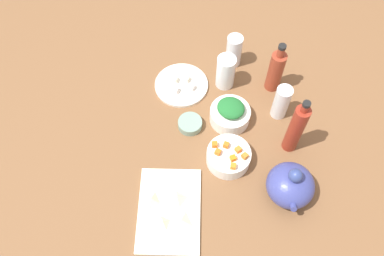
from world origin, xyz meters
TOP-DOWN VIEW (x-y plane):
  - tabletop at (0.00, 0.00)cm, footprint 190.00×190.00cm
  - cutting_board at (28.70, -5.66)cm, footprint 29.47×21.15cm
  - plate_tofu at (-21.72, -5.44)cm, footprint 20.58×20.58cm
  - bowl_greens at (-7.52, 13.34)cm, footprint 14.60×14.60cm
  - bowl_carrots at (9.39, 13.09)cm, footprint 15.10×15.10cm
  - bowl_small_side at (-3.71, -0.93)cm, footprint 8.74×8.74cm
  - teapot at (20.03, 32.83)cm, footprint 17.29×15.56cm
  - bottle_0 at (2.22, 34.59)cm, footprint 5.09×5.09cm
  - bottle_1 at (-23.79, 29.50)cm, footprint 5.58×5.58cm
  - drinking_glass_0 at (-34.80, 14.25)cm, footprint 6.12×6.12cm
  - drinking_glass_1 at (-11.27, 31.34)cm, footprint 5.75×5.75cm
  - drinking_glass_2 at (-24.03, 11.20)cm, footprint 7.11×7.11cm
  - carrot_cube_0 at (6.87, 11.98)cm, footprint 2.31×2.31cm
  - carrot_cube_1 at (11.72, 14.35)cm, footprint 2.35×2.35cm
  - carrot_cube_2 at (8.40, 16.05)cm, footprint 2.52×2.52cm
  - carrot_cube_3 at (10.67, 18.25)cm, footprint 2.54×2.54cm
  - carrot_cube_4 at (6.94, 8.09)cm, footprint 1.94×1.94cm
  - carrot_cube_5 at (9.76, 9.26)cm, footprint 2.40×2.40cm
  - carrot_cube_6 at (14.66, 14.43)cm, footprint 1.99×1.99cm
  - chopped_greens_mound at (-7.52, 13.34)cm, footprint 12.44×12.80cm
  - tofu_cube_0 at (-18.07, -7.45)cm, footprint 2.84×2.84cm
  - tofu_cube_1 at (-23.06, -8.19)cm, footprint 2.53×2.53cm
  - tofu_cube_2 at (-19.80, -1.41)cm, footprint 2.97×2.97cm
  - tofu_cube_3 at (-23.50, -3.69)cm, footprint 2.73×2.73cm
  - dumpling_0 at (26.13, -11.51)cm, footprint 5.56×5.21cm
  - dumpling_1 at (25.09, -3.29)cm, footprint 5.95×6.23cm
  - dumpling_2 at (32.59, -1.41)cm, footprint 7.13×7.33cm
  - dumpling_3 at (33.29, -7.17)cm, footprint 5.28×5.16cm

SIDE VIEW (x-z plane):
  - tabletop at x=0.00cm, z-range 0.00..3.00cm
  - cutting_board at x=28.70cm, z-range 3.00..4.00cm
  - plate_tofu at x=-21.72cm, z-range 3.00..4.20cm
  - bowl_small_side at x=-3.71cm, z-range 3.00..6.06cm
  - dumpling_2 at x=32.59cm, z-range 4.00..6.17cm
  - dumpling_3 at x=33.29cm, z-range 4.00..6.24cm
  - dumpling_1 at x=25.09cm, z-range 4.00..6.30cm
  - dumpling_0 at x=26.13cm, z-range 4.00..6.35cm
  - tofu_cube_0 at x=-18.07cm, z-range 4.20..6.40cm
  - tofu_cube_1 at x=-23.06cm, z-range 4.20..6.40cm
  - tofu_cube_2 at x=-19.80cm, z-range 4.20..6.40cm
  - tofu_cube_3 at x=-23.50cm, z-range 4.20..6.40cm
  - bowl_carrots at x=9.39cm, z-range 3.00..8.65cm
  - bowl_greens at x=-7.52cm, z-range 3.00..8.76cm
  - teapot at x=20.03cm, z-range 1.24..17.05cm
  - carrot_cube_0 at x=6.87cm, z-range 8.65..10.45cm
  - carrot_cube_1 at x=11.72cm, z-range 8.65..10.45cm
  - carrot_cube_2 at x=8.40cm, z-range 8.65..10.45cm
  - carrot_cube_3 at x=10.67cm, z-range 8.65..10.45cm
  - carrot_cube_4 at x=6.94cm, z-range 8.65..10.45cm
  - carrot_cube_5 at x=9.76cm, z-range 8.65..10.45cm
  - carrot_cube_6 at x=14.66cm, z-range 8.65..10.45cm
  - drinking_glass_0 at x=-34.80cm, z-range 3.00..16.87cm
  - drinking_glass_2 at x=-24.03cm, z-range 3.00..17.24cm
  - drinking_glass_1 at x=-11.27cm, z-range 3.00..17.69cm
  - chopped_greens_mound at x=-7.52cm, z-range 8.76..12.51cm
  - bottle_1 at x=-23.79cm, z-range 1.06..24.02cm
  - bottle_0 at x=2.22cm, z-range 1.41..28.34cm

